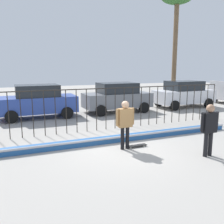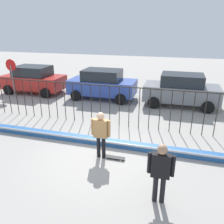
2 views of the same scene
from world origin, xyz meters
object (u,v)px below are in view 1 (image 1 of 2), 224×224
(parked_car_blue, at_px, (38,101))
(parked_car_white, at_px, (184,94))
(skateboard, at_px, (136,146))
(parked_car_gray, at_px, (117,97))
(skateboarder, at_px, (125,120))
(camera_operator, at_px, (209,125))
(palm_tree_tall, at_px, (177,0))

(parked_car_blue, xyz_separation_m, parked_car_white, (10.16, -0.15, 0.00))
(skateboard, distance_m, parked_car_blue, 7.46)
(parked_car_gray, bearing_deg, skateboarder, -115.81)
(camera_operator, height_order, parked_car_gray, parked_car_gray)
(parked_car_gray, xyz_separation_m, palm_tree_tall, (5.92, 2.13, 6.95))
(parked_car_gray, relative_size, parked_car_white, 1.00)
(camera_operator, distance_m, parked_car_blue, 9.69)
(palm_tree_tall, bearing_deg, parked_car_gray, -160.21)
(skateboard, relative_size, parked_car_gray, 0.19)
(skateboard, xyz_separation_m, parked_car_blue, (-2.69, 6.90, 0.91))
(skateboarder, xyz_separation_m, palm_tree_tall, (8.62, 8.94, 6.87))
(skateboarder, bearing_deg, palm_tree_tall, 52.57)
(camera_operator, bearing_deg, parked_car_white, -102.81)
(skateboard, distance_m, parked_car_gray, 7.22)
(parked_car_gray, bearing_deg, palm_tree_tall, 15.65)
(skateboarder, relative_size, parked_car_gray, 0.41)
(parked_car_white, bearing_deg, parked_car_blue, 178.71)
(camera_operator, xyz_separation_m, parked_car_white, (5.74, 8.48, -0.07))
(parked_car_blue, height_order, palm_tree_tall, palm_tree_tall)
(parked_car_blue, bearing_deg, parked_car_white, 2.77)
(parked_car_gray, distance_m, palm_tree_tall, 9.37)
(skateboarder, relative_size, parked_car_blue, 0.41)
(skateboard, bearing_deg, palm_tree_tall, 32.06)
(camera_operator, bearing_deg, parked_car_blue, -41.56)
(parked_car_white, xyz_separation_m, palm_tree_tall, (0.68, 2.18, 6.95))
(skateboarder, bearing_deg, skateboard, 7.49)
(skateboard, xyz_separation_m, parked_car_gray, (2.23, 6.81, 0.91))
(camera_operator, relative_size, palm_tree_tall, 0.19)
(camera_operator, distance_m, parked_car_white, 10.24)
(parked_car_gray, height_order, palm_tree_tall, palm_tree_tall)
(parked_car_white, bearing_deg, skateboarder, -140.06)
(camera_operator, relative_size, parked_car_gray, 0.40)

